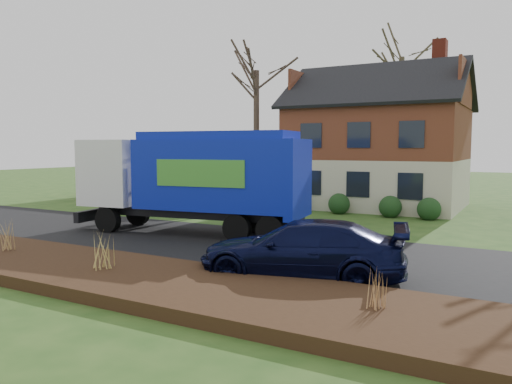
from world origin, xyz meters
The scene contains 13 objects.
ground centered at (0.00, 0.00, 0.00)m, with size 120.00×120.00×0.00m, color #274A18.
road centered at (0.00, 0.00, 0.01)m, with size 80.00×7.00×0.02m, color black.
mulch_verge centered at (0.00, -5.30, 0.15)m, with size 80.00×3.50×0.30m, color black.
main_house centered at (1.49, 13.91, 4.03)m, with size 12.95×8.95×9.26m.
ranch_house centered at (-12.00, 13.00, 1.81)m, with size 9.80×8.20×3.70m.
garbage_truck centered at (-1.72, 1.38, 2.29)m, with size 9.51×3.73×3.97m.
silver_sedan centered at (-6.82, 4.99, 0.69)m, with size 1.46×4.18×1.38m, color #A4A7AB.
navy_wagon centered at (4.66, -2.85, 0.76)m, with size 2.14×5.27×1.53m, color black.
tree_front_west centered at (-4.05, 10.46, 8.79)m, with size 3.59×3.59×10.67m.
tree_back centered at (1.51, 21.15, 10.85)m, with size 4.11×4.11×13.02m.
grass_clump_west centered at (-3.99, -5.12, 0.73)m, with size 0.32×0.27×0.85m.
grass_clump_mid centered at (0.35, -5.40, 0.77)m, with size 0.33×0.27×0.93m.
grass_clump_east centered at (7.25, -5.17, 0.68)m, with size 0.30×0.25×0.76m.
Camera 1 is at (9.76, -14.39, 3.38)m, focal length 35.00 mm.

